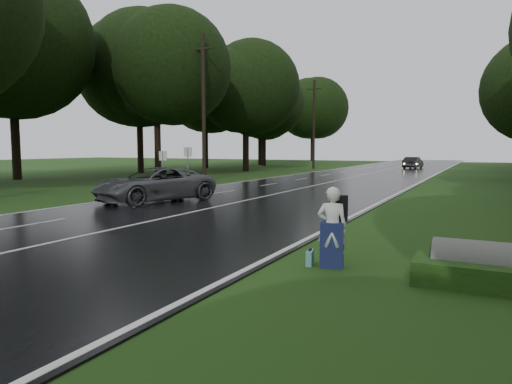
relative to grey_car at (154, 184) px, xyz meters
The scene contains 15 objects.
ground 9.54m from the grey_car, 68.00° to the right, with size 160.00×160.00×0.00m, color #204113.
road 11.77m from the grey_car, 72.34° to the left, with size 12.00×140.00×0.04m, color black.
lane_center 11.77m from the grey_car, 72.34° to the left, with size 0.12×140.00×0.01m, color silver.
grey_car is the anchor object (origin of this frame).
far_car 40.62m from the grey_car, 81.90° to the left, with size 1.45×4.16×1.37m, color black.
hitchhiker 13.16m from the grey_car, 34.68° to the right, with size 0.70×0.66×1.71m.
suitcase 12.80m from the grey_car, 36.01° to the right, with size 0.13×0.43×0.31m, color teal.
culvert 15.48m from the grey_car, 28.43° to the right, with size 0.80×0.80×1.60m, color slate.
utility_pole_mid 12.74m from the grey_car, 112.86° to the left, with size 1.80×0.28×10.64m, color black, non-canonical shape.
utility_pole_far 35.68m from the grey_car, 97.96° to the left, with size 1.80×0.28×10.39m, color black, non-canonical shape.
road_sign_a 6.46m from the grey_car, 124.58° to the left, with size 0.55×0.10×2.30m, color white, non-canonical shape.
road_sign_b 8.68m from the grey_car, 114.91° to the left, with size 0.61×0.10×2.54m, color white, non-canonical shape.
tree_left_d 16.98m from the grey_car, 128.20° to the left, with size 10.45×10.45×16.33m, color black, non-canonical shape.
tree_left_e 28.22m from the grey_car, 109.49° to the left, with size 9.81×9.81×15.33m, color black, non-canonical shape.
tree_left_f 43.53m from the grey_car, 109.18° to the left, with size 9.84×9.84×15.38m, color black, non-canonical shape.
Camera 1 is at (10.13, -7.90, 2.52)m, focal length 32.31 mm.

